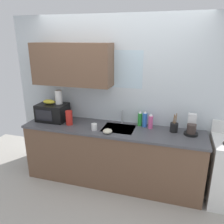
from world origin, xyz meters
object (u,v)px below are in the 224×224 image
at_px(microwave, 53,112).
at_px(utensil_crock, 174,127).
at_px(dish_soap_bottle_pink, 151,121).
at_px(small_bowl, 108,131).
at_px(coffee_maker, 191,127).
at_px(mug_white, 94,127).
at_px(cereal_canister, 69,118).
at_px(dish_soap_bottle_green, 140,119).
at_px(paper_towel_roll, 59,97).
at_px(dish_soap_bottle_blue, 145,119).
at_px(banana_bunch, 49,102).

relative_size(microwave, utensil_crock, 1.71).
bearing_deg(dish_soap_bottle_pink, small_bowl, -147.11).
height_order(coffee_maker, utensil_crock, coffee_maker).
relative_size(utensil_crock, small_bowl, 2.07).
height_order(microwave, mug_white, microwave).
bearing_deg(small_bowl, mug_white, 164.74).
bearing_deg(cereal_canister, utensil_crock, 6.27).
distance_m(dish_soap_bottle_green, utensil_crock, 0.51).
xyz_separation_m(paper_towel_roll, mug_white, (0.68, -0.24, -0.33)).
xyz_separation_m(dish_soap_bottle_blue, mug_white, (-0.68, -0.34, -0.07)).
bearing_deg(paper_towel_roll, coffee_maker, 0.24).
bearing_deg(dish_soap_bottle_pink, banana_bunch, -176.26).
distance_m(microwave, coffee_maker, 2.12).
distance_m(paper_towel_roll, cereal_canister, 0.39).
height_order(microwave, dish_soap_bottle_pink, microwave).
relative_size(dish_soap_bottle_pink, utensil_crock, 0.84).
relative_size(coffee_maker, dish_soap_bottle_green, 1.21).
bearing_deg(small_bowl, coffee_maker, 15.48).
bearing_deg(dish_soap_bottle_pink, dish_soap_bottle_green, 158.75).
height_order(dish_soap_bottle_pink, small_bowl, dish_soap_bottle_pink).
bearing_deg(cereal_canister, paper_towel_roll, 147.99).
bearing_deg(microwave, banana_bunch, 178.20).
xyz_separation_m(cereal_canister, small_bowl, (0.66, -0.15, -0.08)).
relative_size(microwave, banana_bunch, 2.30).
distance_m(dish_soap_bottle_green, mug_white, 0.70).
distance_m(dish_soap_bottle_blue, small_bowl, 0.61).
distance_m(mug_white, small_bowl, 0.23).
bearing_deg(microwave, dish_soap_bottle_blue, 5.76).
distance_m(dish_soap_bottle_green, dish_soap_bottle_pink, 0.18).
distance_m(cereal_canister, utensil_crock, 1.56).
height_order(dish_soap_bottle_blue, mug_white, dish_soap_bottle_blue).
height_order(banana_bunch, dish_soap_bottle_pink, banana_bunch).
bearing_deg(dish_soap_bottle_green, banana_bunch, -173.23).
bearing_deg(coffee_maker, paper_towel_roll, -179.76).
bearing_deg(coffee_maker, banana_bunch, -178.46).
distance_m(microwave, small_bowl, 1.04).
bearing_deg(coffee_maker, small_bowl, -164.52).
xyz_separation_m(microwave, dish_soap_bottle_green, (1.38, 0.17, -0.03)).
distance_m(dish_soap_bottle_pink, cereal_canister, 1.23).
distance_m(banana_bunch, dish_soap_bottle_pink, 1.62).
relative_size(paper_towel_roll, utensil_crock, 0.82).
bearing_deg(small_bowl, microwave, 166.08).
relative_size(microwave, dish_soap_bottle_green, 1.99).
bearing_deg(microwave, cereal_canister, -16.13).
bearing_deg(mug_white, paper_towel_roll, 160.61).
xyz_separation_m(paper_towel_roll, dish_soap_bottle_green, (1.28, 0.12, -0.27)).
bearing_deg(paper_towel_roll, dish_soap_bottle_pink, 2.15).
height_order(dish_soap_bottle_pink, mug_white, dish_soap_bottle_pink).
bearing_deg(utensil_crock, paper_towel_roll, -179.36).
distance_m(banana_bunch, small_bowl, 1.12).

